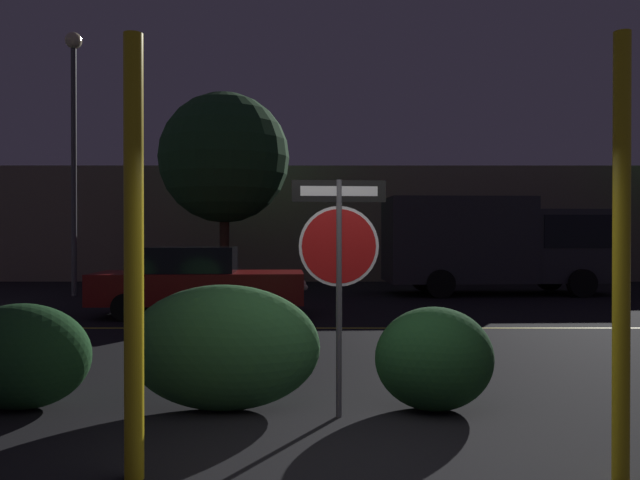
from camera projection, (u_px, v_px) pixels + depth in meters
The scene contains 13 objects.
ground_plane at pixel (370, 464), 5.00m from camera, with size 260.00×260.00×0.00m, color black.
road_center_stripe at pixel (341, 328), 12.31m from camera, with size 42.78×0.12×0.01m, color gold.
stop_sign at pixel (339, 247), 6.29m from camera, with size 0.95×0.10×2.40m.
yellow_pole_left at pixel (134, 257), 4.69m from camera, with size 0.15×0.15×3.36m, color yellow.
yellow_pole_right at pixel (622, 257), 4.63m from camera, with size 0.13×0.13×3.35m, color yellow.
hedge_bush_1 at pixel (22, 356), 6.59m from camera, with size 1.46×0.95×1.12m, color #1E4C23.
hedge_bush_2 at pixel (224, 347), 6.53m from camera, with size 2.03×0.87×1.32m, color #2D6633.
hedge_bush_3 at pixel (434, 359), 6.54m from camera, with size 1.25×0.99×1.09m, color #1E4C23.
passing_car_2 at pixel (199, 282), 14.24m from camera, with size 4.88×2.15×1.57m.
delivery_truck at pixel (502, 241), 19.41m from camera, with size 7.12×2.82×2.99m.
street_lamp at pixel (74, 121), 18.79m from camera, with size 0.50×0.50×7.96m.
tree_1 at pixel (225, 158), 20.51m from camera, with size 4.28×4.28×6.52m.
building_backdrop at pixel (337, 225), 26.88m from camera, with size 31.35×4.56×4.59m, color #7A6B5B.
Camera 1 is at (-0.40, -4.98, 1.84)m, focal length 35.00 mm.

